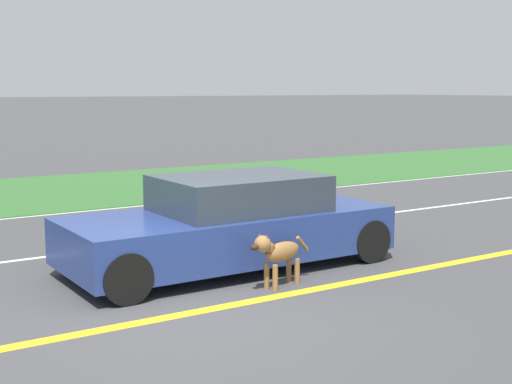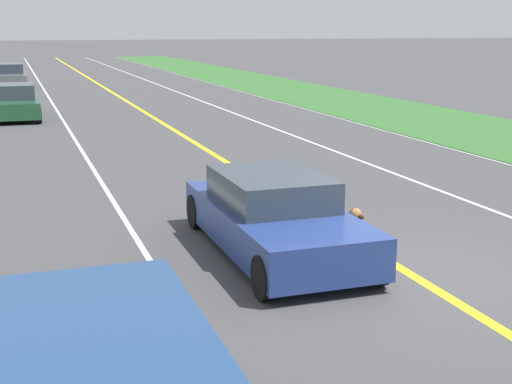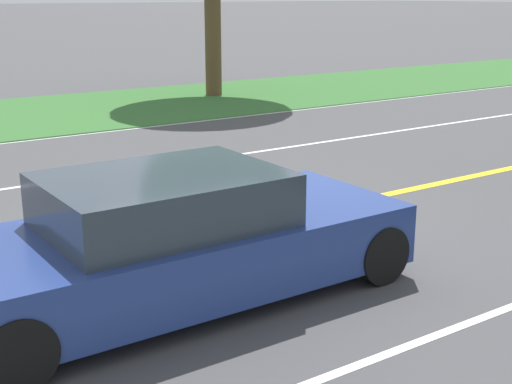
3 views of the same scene
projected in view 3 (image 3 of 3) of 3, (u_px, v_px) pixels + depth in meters
The scene contains 8 objects.
ground_plane at pixel (226, 229), 8.99m from camera, with size 400.00×400.00×0.00m, color #424244.
centre_divider_line at pixel (226, 229), 8.99m from camera, with size 0.18×160.00×0.01m, color yellow.
lane_edge_line_left at pixel (45, 138), 14.56m from camera, with size 0.14×160.00×0.01m, color white.
lane_dash_same_dir at pixel (439, 334), 6.21m from camera, with size 0.10×160.00×0.01m, color white.
lane_dash_oncoming at pixel (114, 173), 11.77m from camera, with size 0.10×160.00×0.01m, color white.
grass_verge_left at pixel (3, 117), 16.94m from camera, with size 6.00×160.00×0.03m, color #33662D.
ego_car at pixel (177, 240), 6.81m from camera, with size 1.86×4.48×1.27m.
dog at pixel (129, 221), 7.83m from camera, with size 0.39×1.05×0.72m.
Camera 3 is at (7.26, -4.50, 2.87)m, focal length 50.00 mm.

